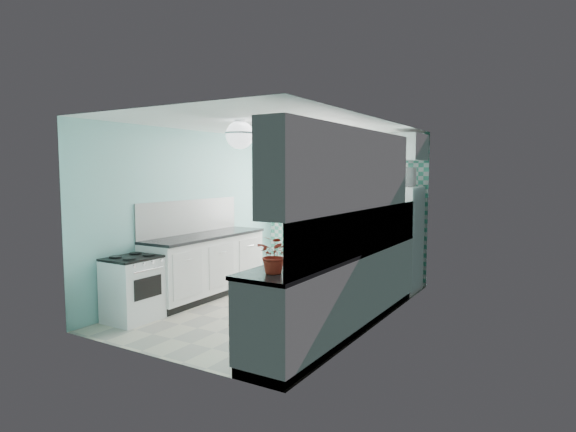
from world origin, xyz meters
The scene contains 26 objects.
floor centered at (0.00, 0.00, -0.01)m, with size 3.00×4.40×0.02m, color beige.
ceiling centered at (0.00, 0.00, 2.51)m, with size 3.00×4.40×0.02m, color white.
wall_back centered at (0.00, 2.21, 1.25)m, with size 3.00×0.02×2.50m, color #89CBC6.
wall_front centered at (0.00, -2.21, 1.25)m, with size 3.00×0.02×2.50m, color #89CBC6.
wall_left centered at (-1.51, 0.00, 1.25)m, with size 0.02×4.40×2.50m, color #89CBC6.
wall_right centered at (1.51, 0.00, 1.25)m, with size 0.02×4.40×2.50m, color #89CBC6.
accent_wall centered at (0.00, 2.19, 1.25)m, with size 3.00×0.01×2.50m, color #4EB295.
window centered at (-0.35, 2.16, 1.55)m, with size 1.04×0.05×1.44m.
backsplash_right centered at (1.49, -0.40, 1.20)m, with size 0.02×3.60×0.51m, color white.
backsplash_left centered at (-1.49, -0.07, 1.20)m, with size 0.02×2.15×0.51m, color white.
upper_cabinets_right centered at (1.33, -0.60, 1.90)m, with size 0.33×3.20×0.90m, color white.
upper_cabinet_fridge centered at (1.30, 1.83, 2.25)m, with size 0.40×0.74×0.40m, color white.
ceiling_light centered at (0.00, -0.80, 2.32)m, with size 0.34×0.34×0.35m.
base_cabinets_right centered at (1.20, -0.40, 0.45)m, with size 0.60×3.60×0.90m, color white.
countertop_right centered at (1.19, -0.40, 0.92)m, with size 0.63×3.60×0.04m, color black.
base_cabinets_left centered at (-1.20, -0.07, 0.45)m, with size 0.60×2.15×0.90m, color white.
countertop_left centered at (-1.19, -0.07, 0.92)m, with size 0.63×2.15×0.04m, color black.
fridge centered at (1.11, 1.79, 0.82)m, with size 0.72×0.71×1.64m.
stove centered at (-1.20, -1.46, 0.42)m, with size 0.53×0.66×0.79m.
sink centered at (1.20, 0.68, 0.93)m, with size 0.48×0.40×0.53m.
rug centered at (0.37, -0.63, 0.01)m, with size 0.65×0.93×0.01m, color maroon.
dish_towel centered at (0.89, 0.79, 0.48)m, with size 0.01×0.21×0.31m, color teal.
fruit_bowl centered at (1.20, -1.50, 0.97)m, with size 0.23×0.23×0.06m, color white.
potted_plant centered at (1.20, -1.89, 1.12)m, with size 0.32×0.28×0.35m, color red.
soap_bottle centered at (1.25, 0.86, 1.04)m, with size 0.09×0.09×0.20m, color #8DB8C6.
microwave centered at (1.11, 1.79, 1.79)m, with size 0.53×0.36×0.29m, color white.
Camera 1 is at (3.54, -5.55, 1.87)m, focal length 30.00 mm.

